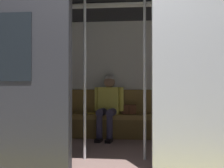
# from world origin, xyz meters

# --- Properties ---
(train_car) EXTENTS (6.40, 2.53, 2.36)m
(train_car) POSITION_xyz_m (0.06, -1.09, 1.53)
(train_car) COLOR silver
(train_car) RESTS_ON ground_plane
(bench_seat) EXTENTS (3.16, 0.44, 0.44)m
(bench_seat) POSITION_xyz_m (0.00, -2.02, 0.34)
(bench_seat) COLOR olive
(bench_seat) RESTS_ON ground_plane
(person_seated) EXTENTS (0.55, 0.70, 1.17)m
(person_seated) POSITION_xyz_m (0.23, -1.96, 0.66)
(person_seated) COLOR #D8CC4C
(person_seated) RESTS_ON ground_plane
(handbag) EXTENTS (0.26, 0.15, 0.17)m
(handbag) POSITION_xyz_m (-0.15, -2.06, 0.53)
(handbag) COLOR brown
(handbag) RESTS_ON bench_seat
(book) EXTENTS (0.22, 0.26, 0.03)m
(book) POSITION_xyz_m (0.58, -2.04, 0.45)
(book) COLOR gold
(book) RESTS_ON bench_seat
(grab_pole_door) EXTENTS (0.04, 0.04, 2.22)m
(grab_pole_door) POSITION_xyz_m (0.39, -0.52, 1.11)
(grab_pole_door) COLOR silver
(grab_pole_door) RESTS_ON ground_plane
(grab_pole_far) EXTENTS (0.04, 0.04, 2.22)m
(grab_pole_far) POSITION_xyz_m (-0.39, -0.58, 1.11)
(grab_pole_far) COLOR silver
(grab_pole_far) RESTS_ON ground_plane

